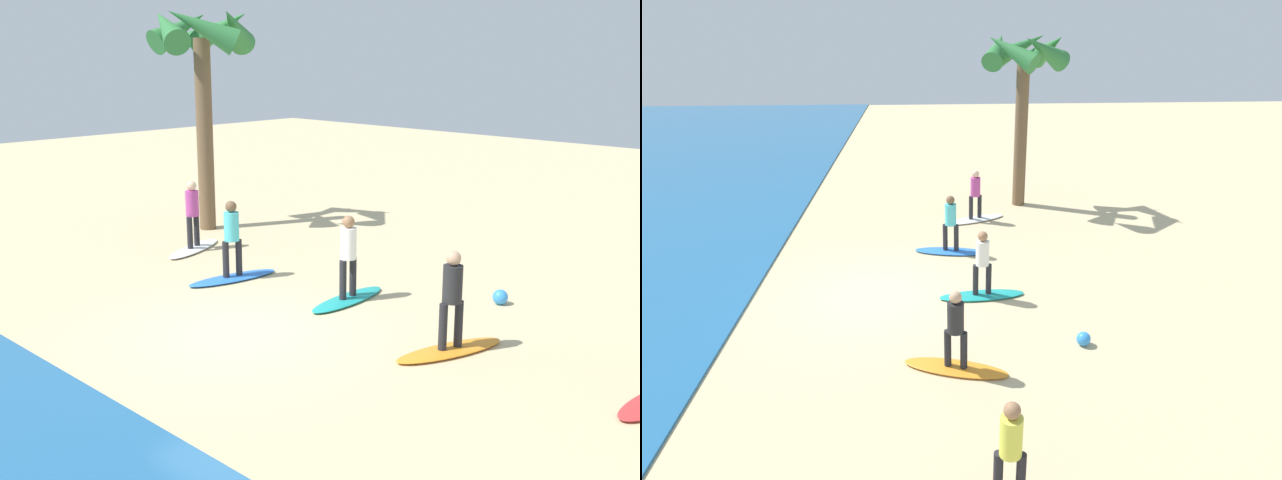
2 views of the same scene
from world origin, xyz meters
TOP-DOWN VIEW (x-y plane):
  - ground_plane at (0.00, 0.00)m, footprint 60.00×60.00m
  - surfboard_orange at (-3.18, -1.85)m, footprint 1.14×2.17m
  - surfer_orange at (-3.18, -1.85)m, footprint 0.32×0.45m
  - surfboard_teal at (-0.21, -2.64)m, footprint 0.73×2.14m
  - surfer_teal at (-0.21, -2.64)m, footprint 0.32×0.46m
  - surfboard_blue at (2.54, -1.98)m, footprint 0.89×2.16m
  - surfer_blue at (2.54, -1.98)m, footprint 0.32×0.46m
  - surfboard_white at (5.17, -2.90)m, footprint 1.33×2.15m
  - surfer_white at (5.17, -2.90)m, footprint 0.32×0.44m
  - palm_tree at (6.80, -4.60)m, footprint 2.88×3.03m
  - beach_ball at (-2.45, -4.57)m, footprint 0.30×0.30m

SIDE VIEW (x-z plane):
  - ground_plane at x=0.00m, z-range 0.00..0.00m
  - surfboard_orange at x=-3.18m, z-range 0.00..0.09m
  - surfboard_teal at x=-0.21m, z-range 0.00..0.09m
  - surfboard_blue at x=2.54m, z-range 0.00..0.09m
  - surfboard_white at x=5.17m, z-range 0.00..0.09m
  - beach_ball at x=-2.45m, z-range 0.00..0.30m
  - surfer_orange at x=-3.18m, z-range 0.22..1.86m
  - surfer_teal at x=-0.21m, z-range 0.22..1.86m
  - surfer_blue at x=2.54m, z-range 0.22..1.86m
  - surfer_white at x=5.17m, z-range 0.22..1.86m
  - palm_tree at x=6.80m, z-range 1.82..7.87m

